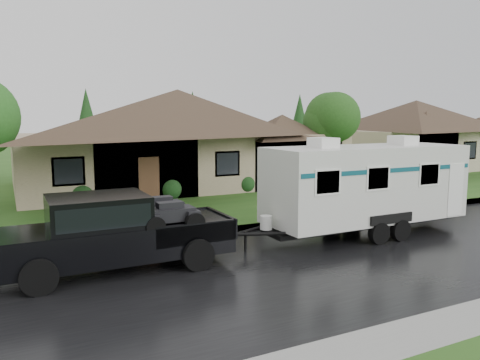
{
  "coord_description": "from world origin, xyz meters",
  "views": [
    {
      "loc": [
        -7.26,
        -12.67,
        4.11
      ],
      "look_at": [
        0.11,
        2.0,
        1.91
      ],
      "focal_mm": 35.0,
      "sensor_mm": 36.0,
      "label": 1
    }
  ],
  "objects": [
    {
      "name": "ground",
      "position": [
        0.0,
        0.0,
        0.0
      ],
      "size": [
        140.0,
        140.0,
        0.0
      ],
      "primitive_type": "plane",
      "color": "#2A551A",
      "rests_on": "ground"
    },
    {
      "name": "road",
      "position": [
        0.0,
        -2.0,
        0.01
      ],
      "size": [
        140.0,
        8.0,
        0.01
      ],
      "primitive_type": "cube",
      "color": "black",
      "rests_on": "ground"
    },
    {
      "name": "curb",
      "position": [
        0.0,
        2.25,
        0.07
      ],
      "size": [
        140.0,
        0.5,
        0.15
      ],
      "primitive_type": "cube",
      "color": "gray",
      "rests_on": "ground"
    },
    {
      "name": "lawn",
      "position": [
        0.0,
        15.0,
        0.07
      ],
      "size": [
        140.0,
        26.0,
        0.15
      ],
      "primitive_type": "cube",
      "color": "#2A551A",
      "rests_on": "ground"
    },
    {
      "name": "house_main",
      "position": [
        2.29,
        13.84,
        3.59
      ],
      "size": [
        19.44,
        10.8,
        6.9
      ],
      "color": "gray",
      "rests_on": "lawn"
    },
    {
      "name": "house_neighbor",
      "position": [
        22.27,
        14.34,
        3.32
      ],
      "size": [
        15.12,
        9.72,
        6.45
      ],
      "color": "tan",
      "rests_on": "lawn"
    },
    {
      "name": "tree_right_green",
      "position": [
        10.24,
        9.76,
        3.89
      ],
      "size": [
        3.26,
        3.26,
        5.39
      ],
      "color": "#382B1E",
      "rests_on": "lawn"
    },
    {
      "name": "shrub_row",
      "position": [
        2.0,
        9.3,
        0.65
      ],
      "size": [
        13.6,
        1.0,
        1.0
      ],
      "color": "#143814",
      "rests_on": "lawn"
    },
    {
      "name": "pickup_truck",
      "position": [
        -4.89,
        -0.2,
        1.12
      ],
      "size": [
        6.25,
        2.37,
        2.08
      ],
      "color": "black",
      "rests_on": "ground"
    },
    {
      "name": "travel_trailer",
      "position": [
        3.93,
        -0.2,
        1.83
      ],
      "size": [
        7.71,
        2.71,
        3.46
      ],
      "color": "silver",
      "rests_on": "ground"
    }
  ]
}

